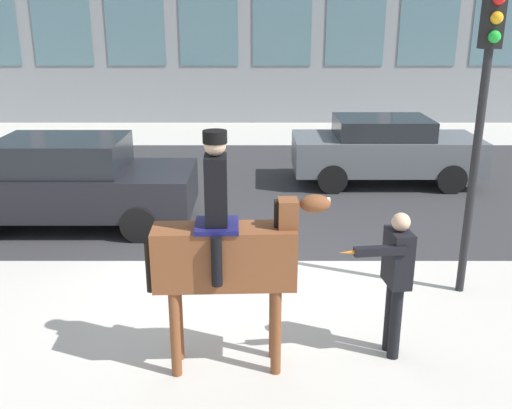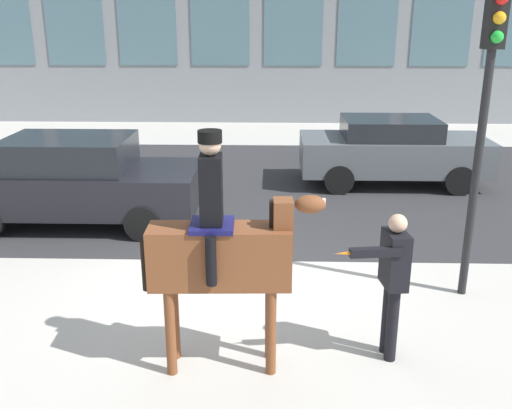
{
  "view_description": "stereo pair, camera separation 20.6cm",
  "coord_description": "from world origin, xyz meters",
  "views": [
    {
      "loc": [
        0.37,
        -7.74,
        3.65
      ],
      "look_at": [
        0.4,
        -1.39,
        1.56
      ],
      "focal_mm": 40.0,
      "sensor_mm": 36.0,
      "label": 1
    },
    {
      "loc": [
        0.58,
        -7.73,
        3.65
      ],
      "look_at": [
        0.4,
        -1.39,
        1.56
      ],
      "focal_mm": 40.0,
      "sensor_mm": 36.0,
      "label": 2
    }
  ],
  "objects": [
    {
      "name": "road_surface",
      "position": [
        0.0,
        4.75,
        0.0
      ],
      "size": [
        23.06,
        8.5,
        0.01
      ],
      "color": "#2D2D30",
      "rests_on": "ground_plane"
    },
    {
      "name": "pedestrian_bystander",
      "position": [
        1.89,
        -2.09,
        1.0
      ],
      "size": [
        0.82,
        0.5,
        1.69
      ],
      "rotation": [
        0.0,
        0.0,
        -3.02
      ],
      "color": "black",
      "rests_on": "ground_plane"
    },
    {
      "name": "traffic_light",
      "position": [
        3.24,
        -0.52,
        2.68
      ],
      "size": [
        0.24,
        0.29,
        4.0
      ],
      "color": "black",
      "rests_on": "ground_plane"
    },
    {
      "name": "mounted_horse_lead",
      "position": [
        0.08,
        -2.32,
        1.36
      ],
      "size": [
        1.9,
        0.65,
        2.61
      ],
      "rotation": [
        0.0,
        0.0,
        0.04
      ],
      "color": "brown",
      "rests_on": "ground_plane"
    },
    {
      "name": "street_car_far_lane",
      "position": [
        3.29,
        4.95,
        0.8
      ],
      "size": [
        4.15,
        1.83,
        1.51
      ],
      "color": "#51565B",
      "rests_on": "ground_plane"
    },
    {
      "name": "ground_plane",
      "position": [
        0.0,
        0.0,
        0.0
      ],
      "size": [
        80.0,
        80.0,
        0.0
      ],
      "primitive_type": "plane",
      "color": "#B2AFA8"
    },
    {
      "name": "street_car_near_lane",
      "position": [
        -3.0,
        2.17,
        0.82
      ],
      "size": [
        4.4,
        1.91,
        1.61
      ],
      "color": "black",
      "rests_on": "ground_plane"
    }
  ]
}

